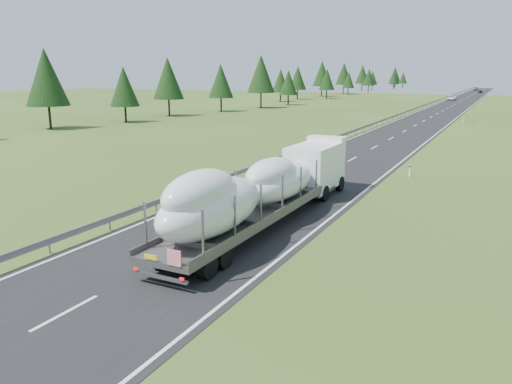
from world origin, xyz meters
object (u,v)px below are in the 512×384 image
at_px(distant_van, 452,98).
at_px(distant_car_dark, 480,92).
at_px(boat_truck, 264,186).
at_px(distant_car_blue, 476,89).
at_px(highway_sign, 468,112).

distance_m(distant_van, distant_car_dark, 66.71).
xyz_separation_m(boat_truck, distant_car_dark, (-0.10, 210.02, -1.59)).
xyz_separation_m(boat_truck, distant_car_blue, (-3.88, 243.54, -1.47)).
xyz_separation_m(highway_sign, boat_truck, (-5.48, -67.43, 0.42)).
height_order(highway_sign, distant_van, highway_sign).
xyz_separation_m(highway_sign, distant_car_dark, (-5.58, 142.59, -1.16)).
height_order(boat_truck, distant_car_dark, boat_truck).
xyz_separation_m(highway_sign, distant_car_blue, (-9.36, 176.11, -1.05)).
xyz_separation_m(boat_truck, distant_van, (-4.77, 143.47, -1.49)).
height_order(boat_truck, distant_car_blue, boat_truck).
bearing_deg(distant_car_blue, boat_truck, -93.14).
height_order(highway_sign, boat_truck, boat_truck).
relative_size(highway_sign, boat_truck, 0.13).
bearing_deg(boat_truck, distant_van, 91.91).
distance_m(boat_truck, distant_car_blue, 243.57).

